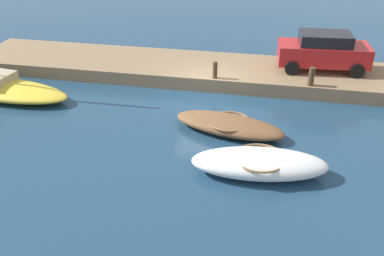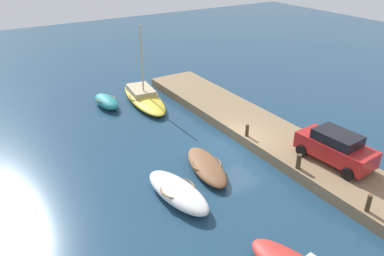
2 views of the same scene
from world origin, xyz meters
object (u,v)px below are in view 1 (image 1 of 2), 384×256
at_px(mooring_post_mid_east, 215,70).
at_px(rowboat_white, 259,163).
at_px(parked_car, 323,51).
at_px(rowboat_brown, 229,125).
at_px(mooring_post_mid_west, 311,77).

bearing_deg(mooring_post_mid_east, rowboat_white, 110.95).
distance_m(rowboat_white, parked_car, 8.54).
relative_size(rowboat_white, parked_car, 1.06).
bearing_deg(rowboat_brown, mooring_post_mid_west, -117.55).
xyz_separation_m(rowboat_white, rowboat_brown, (1.25, -2.51, -0.10)).
distance_m(mooring_post_mid_west, parked_car, 2.15).
bearing_deg(rowboat_brown, rowboat_white, 128.77).
height_order(mooring_post_mid_east, parked_car, parked_car).
xyz_separation_m(rowboat_white, parked_car, (-2.31, -8.15, 1.11)).
bearing_deg(rowboat_white, mooring_post_mid_east, -75.49).
bearing_deg(mooring_post_mid_west, rowboat_white, 73.95).
distance_m(mooring_post_mid_east, parked_car, 5.10).
relative_size(rowboat_white, rowboat_brown, 1.01).
height_order(rowboat_brown, mooring_post_mid_east, mooring_post_mid_east).
distance_m(rowboat_brown, mooring_post_mid_west, 4.77).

